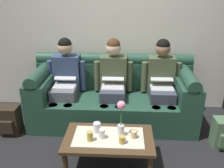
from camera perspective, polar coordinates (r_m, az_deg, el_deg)
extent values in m
cube|color=silver|center=(3.80, 0.68, 15.42)|extent=(6.00, 0.12, 2.90)
cube|color=#234738|center=(3.60, 0.19, -5.83)|extent=(2.31, 0.88, 0.42)
cube|color=#234738|center=(3.73, 0.45, 2.14)|extent=(2.31, 0.22, 0.40)
cylinder|color=#234738|center=(3.65, 0.46, 5.88)|extent=(2.31, 0.18, 0.18)
cube|color=#234738|center=(3.64, -15.99, -0.35)|extent=(0.28, 0.88, 0.28)
cylinder|color=#234738|center=(3.57, -16.30, 2.38)|extent=(0.18, 0.88, 0.18)
cube|color=#234738|center=(3.55, 16.79, -1.02)|extent=(0.28, 0.88, 0.28)
cylinder|color=#234738|center=(3.48, 17.13, 1.77)|extent=(0.18, 0.88, 0.18)
cube|color=#595B66|center=(3.52, -11.06, -1.83)|extent=(0.34, 0.40, 0.15)
cylinder|color=#595B66|center=(3.45, -13.33, -7.88)|extent=(0.12, 0.12, 0.42)
cylinder|color=#595B66|center=(3.40, -10.05, -8.06)|extent=(0.12, 0.12, 0.42)
cube|color=navy|center=(3.66, -10.43, 2.51)|extent=(0.38, 0.22, 0.54)
cylinder|color=navy|center=(3.69, -14.09, 2.03)|extent=(0.09, 0.09, 0.44)
cylinder|color=navy|center=(3.58, -6.88, 1.94)|extent=(0.09, 0.09, 0.44)
sphere|color=tan|center=(3.53, -10.95, 8.43)|extent=(0.21, 0.21, 0.21)
sphere|color=black|center=(3.52, -11.00, 9.06)|extent=(0.19, 0.19, 0.19)
cube|color=silver|center=(3.50, -11.08, -0.45)|extent=(0.31, 0.22, 0.02)
cube|color=silver|center=(3.59, -10.68, 2.02)|extent=(0.31, 0.20, 0.08)
cube|color=black|center=(3.59, -10.71, 1.92)|extent=(0.27, 0.18, 0.07)
cube|color=#383D4C|center=(3.42, 0.15, -2.11)|extent=(0.34, 0.40, 0.15)
cylinder|color=#383D4C|center=(3.33, -1.82, -8.41)|extent=(0.12, 0.12, 0.42)
cylinder|color=#383D4C|center=(3.32, 1.66, -8.50)|extent=(0.12, 0.12, 0.42)
cube|color=#475138|center=(3.57, 0.34, 2.35)|extent=(0.38, 0.22, 0.54)
cylinder|color=#475138|center=(3.55, -3.48, 1.89)|extent=(0.09, 0.09, 0.44)
cylinder|color=#475138|center=(3.53, 4.12, 1.75)|extent=(0.09, 0.09, 0.44)
sphere|color=beige|center=(3.43, 0.34, 8.44)|extent=(0.21, 0.21, 0.21)
sphere|color=#472D19|center=(3.42, 0.34, 9.09)|extent=(0.19, 0.19, 0.19)
cube|color=silver|center=(3.40, 0.17, -0.70)|extent=(0.31, 0.22, 0.02)
cube|color=silver|center=(3.49, 0.28, 1.84)|extent=(0.31, 0.21, 0.07)
cube|color=black|center=(3.48, 0.27, 1.75)|extent=(0.27, 0.18, 0.05)
cube|color=#383D4C|center=(3.46, 11.56, -2.31)|extent=(0.34, 0.40, 0.15)
cylinder|color=#383D4C|center=(3.35, 10.07, -8.59)|extent=(0.12, 0.12, 0.42)
cylinder|color=#383D4C|center=(3.38, 13.47, -8.58)|extent=(0.12, 0.12, 0.42)
cube|color=#475138|center=(3.60, 11.28, 2.11)|extent=(0.38, 0.22, 0.54)
cylinder|color=#475138|center=(3.55, 7.58, 1.68)|extent=(0.09, 0.09, 0.44)
cylinder|color=#475138|center=(3.62, 15.03, 1.49)|extent=(0.09, 0.09, 0.44)
sphere|color=#936B4C|center=(3.47, 11.82, 8.12)|extent=(0.21, 0.21, 0.21)
sphere|color=black|center=(3.46, 11.88, 8.76)|extent=(0.19, 0.19, 0.19)
cube|color=silver|center=(3.44, 11.62, -0.92)|extent=(0.31, 0.22, 0.02)
cube|color=silver|center=(3.52, 11.47, 1.58)|extent=(0.31, 0.21, 0.05)
cube|color=black|center=(3.51, 11.49, 1.50)|extent=(0.27, 0.18, 0.04)
cube|color=#47331E|center=(2.73, -0.79, -12.70)|extent=(0.98, 0.57, 0.04)
cube|color=beige|center=(2.71, -0.79, -12.29)|extent=(0.76, 0.40, 0.01)
cylinder|color=#47331E|center=(2.72, -10.85, -18.21)|extent=(0.06, 0.06, 0.33)
cylinder|color=#47331E|center=(2.67, 8.85, -18.96)|extent=(0.06, 0.06, 0.33)
cylinder|color=#47331E|center=(3.08, -8.85, -12.58)|extent=(0.06, 0.06, 0.33)
cylinder|color=#47331E|center=(3.03, 8.03, -13.10)|extent=(0.06, 0.06, 0.33)
cylinder|color=silver|center=(2.70, 2.08, -10.75)|extent=(0.07, 0.07, 0.13)
cylinder|color=#3D7538|center=(2.61, 2.14, -7.66)|extent=(0.01, 0.01, 0.21)
sphere|color=pink|center=(2.54, 2.18, -4.98)|extent=(0.09, 0.09, 0.09)
cylinder|color=white|center=(2.66, -2.38, -11.57)|extent=(0.06, 0.06, 0.10)
cylinder|color=#DBB77A|center=(2.68, 5.13, -11.66)|extent=(0.07, 0.07, 0.08)
cylinder|color=gold|center=(2.63, -5.17, -12.06)|extent=(0.07, 0.07, 0.11)
cylinder|color=silver|center=(2.76, -3.55, -10.13)|extent=(0.08, 0.08, 0.12)
cylinder|color=gold|center=(2.60, 2.39, -12.89)|extent=(0.07, 0.07, 0.08)
cube|color=#2D2319|center=(3.64, -22.96, -7.73)|extent=(0.29, 0.21, 0.39)
cube|color=#2D2319|center=(3.56, -23.69, -9.27)|extent=(0.21, 0.05, 0.18)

